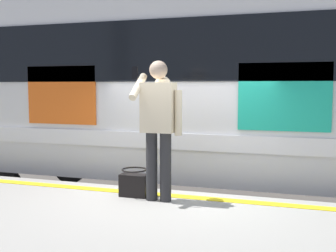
{
  "coord_description": "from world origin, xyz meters",
  "views": [
    {
      "loc": [
        -1.59,
        5.32,
        2.42
      ],
      "look_at": [
        0.04,
        0.3,
        1.91
      ],
      "focal_mm": 44.76,
      "sensor_mm": 36.0,
      "label": 1
    }
  ],
  "objects": [
    {
      "name": "track_rail_far",
      "position": [
        0.0,
        -2.64,
        0.08
      ],
      "size": [
        16.54,
        0.08,
        0.16
      ],
      "primitive_type": "cube",
      "color": "slate",
      "rests_on": "ground"
    },
    {
      "name": "safety_line",
      "position": [
        0.0,
        0.3,
        1.02
      ],
      "size": [
        12.47,
        0.16,
        0.01
      ],
      "primitive_type": "cube",
      "color": "yellow",
      "rests_on": "platform"
    },
    {
      "name": "handbag",
      "position": [
        0.44,
        0.47,
        1.17
      ],
      "size": [
        0.36,
        0.33,
        0.36
      ],
      "color": "black",
      "rests_on": "platform"
    },
    {
      "name": "passenger",
      "position": [
        0.08,
        0.55,
        2.02
      ],
      "size": [
        0.57,
        0.55,
        1.71
      ],
      "color": "#262628",
      "rests_on": "platform"
    },
    {
      "name": "train_carriage",
      "position": [
        0.37,
        -1.92,
        2.52
      ],
      "size": [
        9.72,
        2.89,
        3.96
      ],
      "color": "silver",
      "rests_on": "ground"
    },
    {
      "name": "track_rail_near",
      "position": [
        0.0,
        -1.21,
        0.08
      ],
      "size": [
        16.54,
        0.08,
        0.16
      ],
      "primitive_type": "cube",
      "color": "slate",
      "rests_on": "ground"
    }
  ]
}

